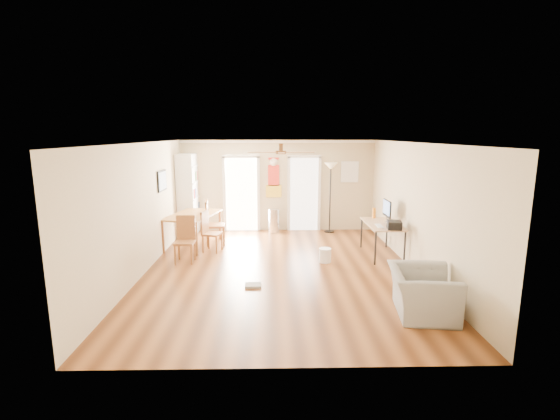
{
  "coord_description": "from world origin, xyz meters",
  "views": [
    {
      "loc": [
        -0.17,
        -7.82,
        2.77
      ],
      "look_at": [
        0.0,
        0.6,
        1.15
      ],
      "focal_mm": 25.47,
      "sensor_mm": 36.0,
      "label": 1
    }
  ],
  "objects_px": {
    "wastebasket_a": "(325,255)",
    "armchair": "(422,292)",
    "printer": "(394,225)",
    "dining_table": "(193,230)",
    "dining_chair_right_a": "(216,223)",
    "computer_desk": "(382,240)",
    "bookshelf": "(188,194)",
    "torchiere_lamp": "(330,198)",
    "dining_chair_near": "(185,240)",
    "trash_can": "(274,221)",
    "dining_chair_right_b": "(212,232)"
  },
  "relations": [
    {
      "from": "computer_desk",
      "to": "dining_chair_near",
      "type": "bearing_deg",
      "value": -174.81
    },
    {
      "from": "dining_chair_right_b",
      "to": "torchiere_lamp",
      "type": "distance_m",
      "value": 3.62
    },
    {
      "from": "computer_desk",
      "to": "armchair",
      "type": "height_order",
      "value": "computer_desk"
    },
    {
      "from": "torchiere_lamp",
      "to": "computer_desk",
      "type": "relative_size",
      "value": 1.4
    },
    {
      "from": "dining_chair_near",
      "to": "printer",
      "type": "xyz_separation_m",
      "value": [
        4.53,
        -0.14,
        0.34
      ]
    },
    {
      "from": "torchiere_lamp",
      "to": "computer_desk",
      "type": "bearing_deg",
      "value": -68.83
    },
    {
      "from": "wastebasket_a",
      "to": "armchair",
      "type": "xyz_separation_m",
      "value": [
        1.17,
        -2.58,
        0.2
      ]
    },
    {
      "from": "computer_desk",
      "to": "printer",
      "type": "distance_m",
      "value": 0.72
    },
    {
      "from": "dining_table",
      "to": "dining_chair_near",
      "type": "relative_size",
      "value": 1.61
    },
    {
      "from": "torchiere_lamp",
      "to": "printer",
      "type": "bearing_deg",
      "value": -70.71
    },
    {
      "from": "trash_can",
      "to": "printer",
      "type": "relative_size",
      "value": 2.0
    },
    {
      "from": "dining_table",
      "to": "dining_chair_right_a",
      "type": "bearing_deg",
      "value": 10.31
    },
    {
      "from": "trash_can",
      "to": "printer",
      "type": "xyz_separation_m",
      "value": [
        2.58,
        -2.78,
        0.51
      ]
    },
    {
      "from": "dining_chair_near",
      "to": "armchair",
      "type": "bearing_deg",
      "value": -30.98
    },
    {
      "from": "dining_chair_right_a",
      "to": "wastebasket_a",
      "type": "bearing_deg",
      "value": -125.49
    },
    {
      "from": "dining_chair_right_a",
      "to": "armchair",
      "type": "bearing_deg",
      "value": -142.98
    },
    {
      "from": "dining_chair_right_a",
      "to": "printer",
      "type": "relative_size",
      "value": 3.32
    },
    {
      "from": "printer",
      "to": "armchair",
      "type": "relative_size",
      "value": 0.31
    },
    {
      "from": "bookshelf",
      "to": "dining_chair_right_a",
      "type": "relative_size",
      "value": 1.99
    },
    {
      "from": "wastebasket_a",
      "to": "printer",
      "type": "bearing_deg",
      "value": -3.08
    },
    {
      "from": "printer",
      "to": "wastebasket_a",
      "type": "xyz_separation_m",
      "value": [
        -1.47,
        0.08,
        -0.69
      ]
    },
    {
      "from": "bookshelf",
      "to": "printer",
      "type": "distance_m",
      "value": 5.68
    },
    {
      "from": "dining_chair_near",
      "to": "computer_desk",
      "type": "distance_m",
      "value": 4.44
    },
    {
      "from": "dining_chair_right_a",
      "to": "torchiere_lamp",
      "type": "height_order",
      "value": "torchiere_lamp"
    },
    {
      "from": "bookshelf",
      "to": "computer_desk",
      "type": "bearing_deg",
      "value": -36.51
    },
    {
      "from": "dining_chair_right_a",
      "to": "armchair",
      "type": "height_order",
      "value": "dining_chair_right_a"
    },
    {
      "from": "dining_chair_right_a",
      "to": "dining_chair_right_b",
      "type": "height_order",
      "value": "dining_chair_right_a"
    },
    {
      "from": "torchiere_lamp",
      "to": "dining_chair_near",
      "type": "bearing_deg",
      "value": -143.1
    },
    {
      "from": "dining_chair_right_b",
      "to": "armchair",
      "type": "xyz_separation_m",
      "value": [
        3.75,
        -3.45,
        -0.13
      ]
    },
    {
      "from": "dining_chair_right_a",
      "to": "torchiere_lamp",
      "type": "relative_size",
      "value": 0.57
    },
    {
      "from": "trash_can",
      "to": "wastebasket_a",
      "type": "bearing_deg",
      "value": -67.65
    },
    {
      "from": "bookshelf",
      "to": "dining_chair_right_b",
      "type": "distance_m",
      "value": 2.12
    },
    {
      "from": "wastebasket_a",
      "to": "armchair",
      "type": "relative_size",
      "value": 0.28
    },
    {
      "from": "dining_table",
      "to": "armchair",
      "type": "distance_m",
      "value": 5.84
    },
    {
      "from": "torchiere_lamp",
      "to": "dining_table",
      "type": "bearing_deg",
      "value": -159.58
    },
    {
      "from": "dining_table",
      "to": "dining_chair_near",
      "type": "bearing_deg",
      "value": -86.84
    },
    {
      "from": "torchiere_lamp",
      "to": "armchair",
      "type": "height_order",
      "value": "torchiere_lamp"
    },
    {
      "from": "dining_chair_near",
      "to": "computer_desk",
      "type": "bearing_deg",
      "value": 6.14
    },
    {
      "from": "armchair",
      "to": "dining_chair_near",
      "type": "bearing_deg",
      "value": 66.22
    },
    {
      "from": "dining_table",
      "to": "wastebasket_a",
      "type": "xyz_separation_m",
      "value": [
        3.13,
        -1.37,
        -0.25
      ]
    },
    {
      "from": "torchiere_lamp",
      "to": "wastebasket_a",
      "type": "distance_m",
      "value": 2.89
    },
    {
      "from": "dining_chair_right_a",
      "to": "dining_chair_near",
      "type": "xyz_separation_m",
      "value": [
        -0.48,
        -1.42,
        -0.06
      ]
    },
    {
      "from": "bookshelf",
      "to": "dining_chair_right_a",
      "type": "xyz_separation_m",
      "value": [
        0.91,
        -1.21,
        -0.56
      ]
    },
    {
      "from": "bookshelf",
      "to": "wastebasket_a",
      "type": "xyz_separation_m",
      "value": [
        3.49,
        -2.68,
        -0.96
      ]
    },
    {
      "from": "dining_chair_right_b",
      "to": "dining_chair_right_a",
      "type": "bearing_deg",
      "value": 14.45
    },
    {
      "from": "dining_chair_near",
      "to": "trash_can",
      "type": "height_order",
      "value": "dining_chair_near"
    },
    {
      "from": "torchiere_lamp",
      "to": "wastebasket_a",
      "type": "bearing_deg",
      "value": -100.11
    },
    {
      "from": "dining_table",
      "to": "computer_desk",
      "type": "xyz_separation_m",
      "value": [
        4.5,
        -0.91,
        -0.02
      ]
    },
    {
      "from": "dining_table",
      "to": "trash_can",
      "type": "relative_size",
      "value": 2.39
    },
    {
      "from": "dining_chair_right_b",
      "to": "torchiere_lamp",
      "type": "relative_size",
      "value": 0.49
    }
  ]
}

